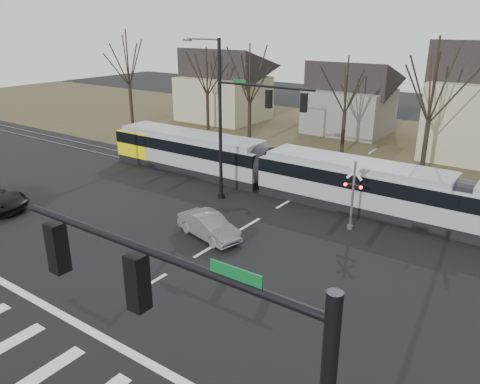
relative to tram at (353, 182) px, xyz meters
The scene contains 13 objects.
ground 16.51m from the tram, 103.03° to the right, with size 140.00×140.00×0.00m, color black.
grass_verge 16.51m from the tram, 103.03° to the left, with size 140.00×28.00×0.01m, color #38331E.
crosswalk 20.41m from the tram, 100.49° to the right, with size 27.00×2.60×0.01m.
stop_line 18.26m from the tram, 101.75° to the right, with size 28.00×0.35×0.01m, color silver.
lane_dashes 4.06m from the tram, behind, with size 0.18×30.00×0.01m.
rail_pair 4.05m from the tram, behind, with size 90.00×1.52×0.06m.
tram is the anchor object (origin of this frame).
sedan 9.89m from the tram, 117.66° to the right, with size 4.32×2.37×1.35m, color slate.
signal_pole_far 8.12m from the tram, 150.20° to the right, with size 9.28×0.44×10.20m.
rail_crossing_signal 3.47m from the tram, 67.98° to the right, with size 1.08×0.36×4.00m.
tree_row 10.68m from the tram, 99.67° to the left, with size 59.20×7.20×10.00m.
house_a 29.89m from the tram, 142.79° to the left, with size 9.72×8.64×8.60m.
house_b 21.93m from the tram, 113.52° to the left, with size 8.64×7.56×7.65m.
Camera 1 is at (13.90, -10.71, 11.11)m, focal length 35.00 mm.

